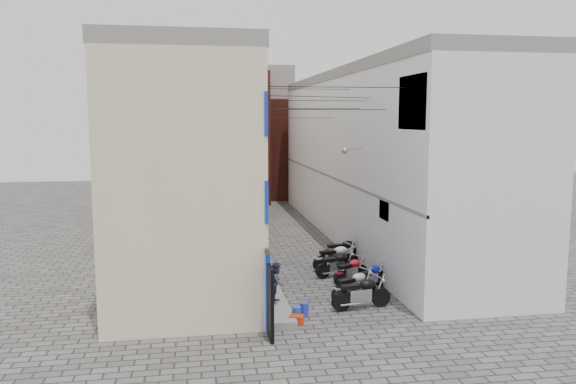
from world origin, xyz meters
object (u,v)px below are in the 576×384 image
motorcycle_g (343,250)px  water_jug_far (304,310)px  person_b (277,282)px  motorcycle_e (337,263)px  motorcycle_a (361,291)px  water_jug_near (297,314)px  red_crate (296,320)px  motorcycle_c (372,276)px  person_a (257,261)px  motorcycle_f (336,256)px  motorcycle_d (351,269)px  motorcycle_b (354,284)px

motorcycle_g → water_jug_far: size_ratio=4.73×
person_b → motorcycle_e: bearing=-17.7°
motorcycle_a → water_jug_near: bearing=-81.2°
motorcycle_g → red_crate: 7.91m
motorcycle_g → water_jug_far: (-3.07, -6.45, -0.40)m
motorcycle_c → red_crate: bearing=-89.2°
person_a → motorcycle_f: bearing=-62.6°
motorcycle_a → person_b: (-2.84, 0.48, 0.33)m
motorcycle_a → motorcycle_d: motorcycle_a is taller
red_crate → person_a: bearing=101.4°
water_jug_far → motorcycle_d: bearing=53.5°
motorcycle_g → motorcycle_d: bearing=-16.6°
motorcycle_d → water_jug_near: size_ratio=4.15×
motorcycle_c → person_b: person_b is taller
person_a → red_crate: 4.15m
motorcycle_a → motorcycle_f: bearing=167.7°
person_b → water_jug_far: (0.78, -0.86, -0.72)m
motorcycle_f → red_crate: bearing=-38.0°
motorcycle_b → motorcycle_d: (0.49, 2.15, -0.04)m
motorcycle_b → person_a: size_ratio=1.22×
motorcycle_e → person_a: size_ratio=1.17×
motorcycle_b → motorcycle_e: motorcycle_b is taller
motorcycle_a → motorcycle_g: size_ratio=1.00×
person_a → water_jug_far: bearing=-162.9°
person_b → water_jug_near: 1.46m
person_b → motorcycle_c: bearing=-45.9°
red_crate → motorcycle_c: bearing=41.1°
motorcycle_b → motorcycle_e: 3.08m
motorcycle_c → motorcycle_d: bearing=162.7°
motorcycle_c → motorcycle_g: motorcycle_g is taller
water_jug_far → red_crate: (-0.38, -0.65, -0.09)m
motorcycle_b → person_b: (-2.87, -0.49, 0.36)m
motorcycle_f → water_jug_far: motorcycle_f is taller
motorcycle_c → person_b: (-3.85, -1.51, 0.38)m
person_a → water_jug_near: size_ratio=3.68×
motorcycle_a → motorcycle_b: motorcycle_a is taller
motorcycle_e → water_jug_far: motorcycle_e is taller
motorcycle_d → water_jug_near: (-2.90, -3.83, -0.32)m
person_b → water_jug_far: 1.36m
motorcycle_g → person_b: (-3.85, -5.60, 0.32)m
motorcycle_f → motorcycle_e: bearing=-24.7°
motorcycle_c → motorcycle_b: bearing=-84.1°
person_a → water_jug_near: 3.84m
motorcycle_e → motorcycle_g: size_ratio=0.91×
water_jug_far → motorcycle_c: bearing=37.6°
motorcycle_c → person_a: bearing=-142.9°
motorcycle_c → motorcycle_g: size_ratio=0.90×
water_jug_far → motorcycle_b: bearing=32.8°
motorcycle_d → water_jug_far: 4.36m
motorcycle_b → motorcycle_e: bearing=151.4°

